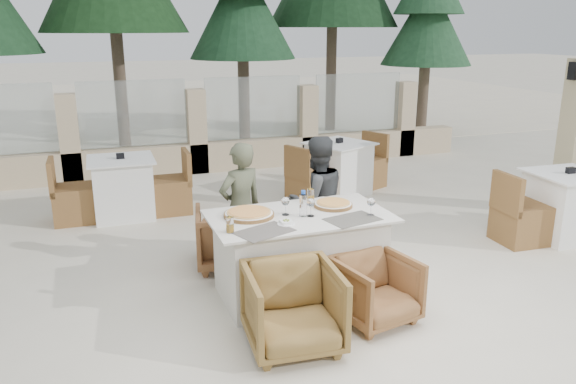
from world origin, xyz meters
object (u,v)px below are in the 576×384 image
object	(u,v)px
diner_left	(241,208)
armchair_near_left	(293,308)
armchair_near_right	(376,290)
armchair_far_right	(321,230)
pizza_left	(249,213)
pizza_right	(333,204)
water_bottle	(303,203)
olive_dish	(286,222)
armchair_far_left	(229,237)
diner_right	(316,201)
beer_glass_right	(311,196)
beer_glass_left	(230,225)
bg_table_a	(123,188)
bg_table_b	(339,169)
wine_glass_centre	(285,205)
bg_table_c	(566,205)
wine_glass_near	(311,206)
dining_table	(299,255)
wine_glass_corner	(371,206)

from	to	relation	value
diner_left	armchair_near_left	bearing A→B (deg)	70.88
armchair_near_right	armchair_far_right	bearing A→B (deg)	74.64
armchair_near_right	pizza_left	bearing A→B (deg)	126.77
pizza_right	water_bottle	world-z (taller)	water_bottle
olive_dish	diner_left	distance (m)	0.92
armchair_far_left	diner_right	xyz separation A→B (m)	(0.87, -0.24, 0.36)
beer_glass_right	armchair_near_left	size ratio (longest dim) A/B	0.19
beer_glass_left	bg_table_a	world-z (taller)	beer_glass_left
armchair_near_right	diner_left	xyz separation A→B (m)	(-0.77, 1.37, 0.38)
pizza_left	bg_table_b	distance (m)	3.50
wine_glass_centre	armchair_far_right	xyz separation A→B (m)	(0.65, 0.70, -0.57)
olive_dish	armchair_near_right	size ratio (longest dim) A/B	0.18
beer_glass_left	diner_right	size ratio (longest dim) A/B	0.10
water_bottle	diner_right	xyz separation A→B (m)	(0.41, 0.67, -0.22)
olive_dish	bg_table_b	size ratio (longest dim) A/B	0.07
beer_glass_left	armchair_near_left	distance (m)	0.85
pizza_left	bg_table_c	size ratio (longest dim) A/B	0.27
wine_glass_near	armchair_near_right	xyz separation A→B (m)	(0.34, -0.60, -0.58)
beer_glass_right	bg_table_c	bearing A→B (deg)	0.31
olive_dish	bg_table_c	bearing A→B (deg)	8.14
pizza_right	beer_glass_left	bearing A→B (deg)	-162.57
water_bottle	wine_glass_near	world-z (taller)	water_bottle
water_bottle	armchair_near_left	world-z (taller)	water_bottle
olive_dish	bg_table_b	bearing A→B (deg)	57.77
beer_glass_left	armchair_far_left	distance (m)	1.24
armchair_far_right	bg_table_b	bearing A→B (deg)	-127.15
armchair_far_right	bg_table_b	xyz separation A→B (m)	(1.18, 2.09, 0.09)
pizza_left	bg_table_a	size ratio (longest dim) A/B	0.27
olive_dish	diner_right	size ratio (longest dim) A/B	0.08
armchair_near_left	olive_dish	bearing A→B (deg)	79.78
dining_table	bg_table_a	bearing A→B (deg)	114.91
wine_glass_near	beer_glass_left	size ratio (longest dim) A/B	1.43
bg_table_a	bg_table_c	bearing A→B (deg)	-26.69
wine_glass_corner	bg_table_b	xyz separation A→B (m)	(1.13, 3.07, -0.48)
dining_table	wine_glass_centre	xyz separation A→B (m)	(-0.12, 0.05, 0.48)
pizza_left	diner_left	size ratio (longest dim) A/B	0.34
bg_table_b	bg_table_c	size ratio (longest dim) A/B	1.00
armchair_near_right	bg_table_a	xyz separation A→B (m)	(-1.75, 3.53, 0.11)
wine_glass_near	armchair_far_left	bearing A→B (deg)	118.71
pizza_right	beer_glass_left	size ratio (longest dim) A/B	2.77
olive_dish	bg_table_a	distance (m)	3.28
bg_table_c	armchair_near_left	bearing A→B (deg)	-160.10
beer_glass_right	wine_glass_corner	bearing A→B (deg)	-56.78
water_bottle	diner_right	bearing A→B (deg)	58.51
dining_table	beer_glass_left	distance (m)	0.85
wine_glass_centre	armchair_far_left	xyz separation A→B (m)	(-0.32, 0.83, -0.55)
pizza_right	bg_table_c	bearing A→B (deg)	3.87
bg_table_c	olive_dish	bearing A→B (deg)	-168.59
pizza_right	wine_glass_centre	bearing A→B (deg)	-171.53
diner_right	armchair_far_right	bearing A→B (deg)	-138.87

